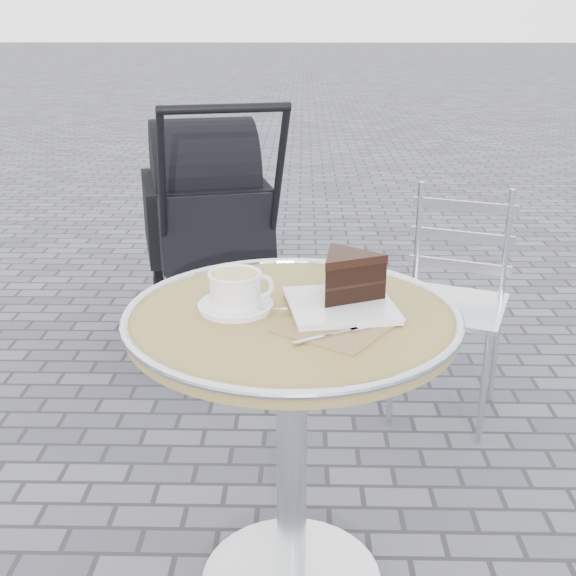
{
  "coord_description": "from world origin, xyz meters",
  "views": [
    {
      "loc": [
        0.02,
        -1.41,
        1.32
      ],
      "look_at": [
        -0.01,
        0.02,
        0.78
      ],
      "focal_mm": 45.0,
      "sensor_mm": 36.0,
      "label": 1
    }
  ],
  "objects_px": {
    "baby_stroller": "(208,228)",
    "cappuccino_set": "(236,293)",
    "cafe_table": "(292,382)",
    "cake_plate_set": "(346,282)",
    "bistro_chair": "(456,276)"
  },
  "relations": [
    {
      "from": "cafe_table",
      "to": "baby_stroller",
      "type": "relative_size",
      "value": 0.67
    },
    {
      "from": "cake_plate_set",
      "to": "cafe_table",
      "type": "bearing_deg",
      "value": -168.24
    },
    {
      "from": "cafe_table",
      "to": "cake_plate_set",
      "type": "relative_size",
      "value": 2.08
    },
    {
      "from": "cafe_table",
      "to": "bistro_chair",
      "type": "distance_m",
      "value": 1.08
    },
    {
      "from": "cappuccino_set",
      "to": "bistro_chair",
      "type": "xyz_separation_m",
      "value": [
        0.67,
        0.9,
        -0.28
      ]
    },
    {
      "from": "cappuccino_set",
      "to": "baby_stroller",
      "type": "height_order",
      "value": "baby_stroller"
    },
    {
      "from": "cafe_table",
      "to": "baby_stroller",
      "type": "distance_m",
      "value": 1.59
    },
    {
      "from": "baby_stroller",
      "to": "cappuccino_set",
      "type": "bearing_deg",
      "value": -94.19
    },
    {
      "from": "cafe_table",
      "to": "cappuccino_set",
      "type": "distance_m",
      "value": 0.24
    },
    {
      "from": "cappuccino_set",
      "to": "cake_plate_set",
      "type": "bearing_deg",
      "value": -13.27
    },
    {
      "from": "cappuccino_set",
      "to": "cake_plate_set",
      "type": "height_order",
      "value": "cake_plate_set"
    },
    {
      "from": "cappuccino_set",
      "to": "bistro_chair",
      "type": "bearing_deg",
      "value": 35.11
    },
    {
      "from": "cappuccino_set",
      "to": "cake_plate_set",
      "type": "relative_size",
      "value": 0.52
    },
    {
      "from": "cappuccino_set",
      "to": "baby_stroller",
      "type": "bearing_deg",
      "value": 81.38
    },
    {
      "from": "cafe_table",
      "to": "bistro_chair",
      "type": "height_order",
      "value": "bistro_chair"
    }
  ]
}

